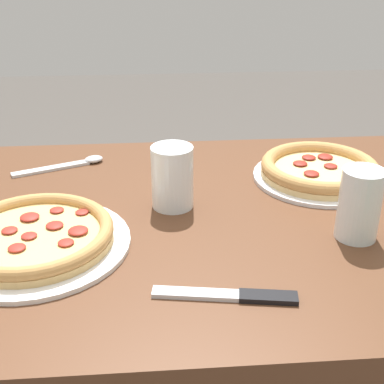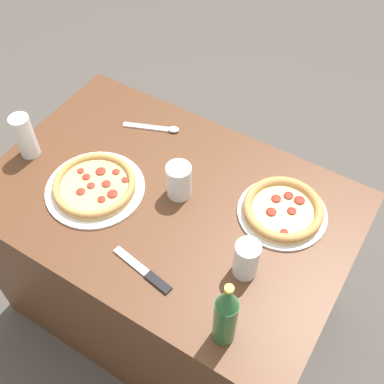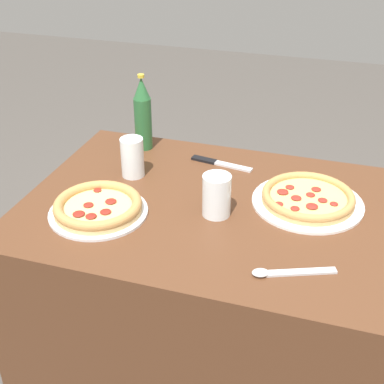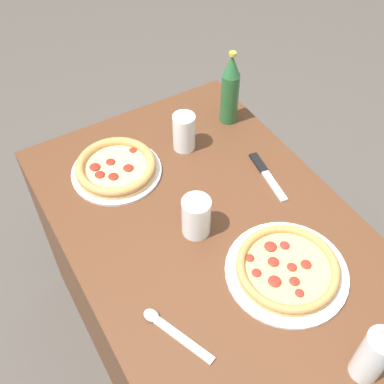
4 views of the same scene
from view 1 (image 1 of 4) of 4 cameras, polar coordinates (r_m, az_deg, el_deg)
name	(u,v)px [view 1 (image 1 of 4)]	position (r m, az deg, el deg)	size (l,w,h in m)	color
table	(167,368)	(1.18, -2.64, -18.23)	(1.13, 0.74, 0.72)	#56331E
pizza_veggie	(34,237)	(0.90, -16.48, -4.62)	(0.31, 0.31, 0.04)	white
pizza_pepperoni	(319,170)	(1.12, 13.42, 2.29)	(0.27, 0.27, 0.04)	silver
glass_mango_juice	(172,180)	(0.97, -2.10, 1.28)	(0.08, 0.08, 0.12)	white
glass_orange_juice	(359,206)	(0.91, 17.42, -1.46)	(0.07, 0.07, 0.12)	white
knife	(232,296)	(0.76, 4.25, -10.96)	(0.20, 0.06, 0.01)	black
spoon	(71,164)	(1.19, -12.78, 2.92)	(0.19, 0.10, 0.01)	silver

